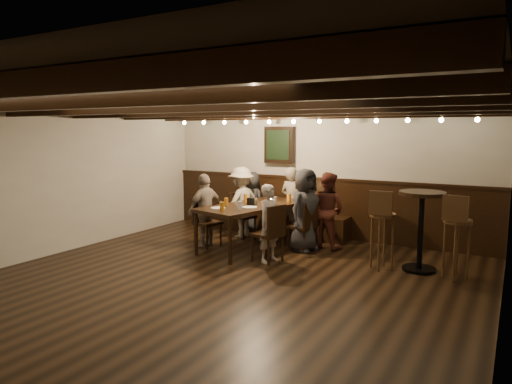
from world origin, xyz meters
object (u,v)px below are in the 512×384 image
Objects in this scene: person_left_near at (241,202)px; bar_stool_left at (382,240)px; dining_table at (254,208)px; high_top_table at (421,219)px; person_right_near at (305,210)px; chair_left_far at (207,231)px; chair_left_near at (243,224)px; person_right_far at (270,223)px; chair_right_far at (268,244)px; person_bench_left at (252,202)px; chair_right_near at (303,235)px; person_bench_right at (327,210)px; bar_stool_right at (456,248)px; person_bench_centre at (292,203)px; person_left_far at (205,210)px.

person_left_near is 1.14× the size of bar_stool_left.
dining_table is 2.74m from high_top_table.
person_right_near is at bearing 162.82° from bar_stool_left.
chair_left_far is 0.99m from person_left_near.
chair_left_near is 0.70× the size of person_right_far.
bar_stool_left is at bearing -92.73° from person_right_near.
person_bench_left is at bearing 50.18° from chair_right_far.
person_bench_left is at bearing -161.57° from person_left_near.
chair_right_near is 1.72m from person_bench_left.
person_bench_right is at bearing 45.00° from dining_table.
person_bench_left is at bearing 171.58° from bar_stool_right.
dining_table is 1.28m from person_bench_left.
person_right_near is at bearing 179.80° from bar_stool_right.
bar_stool_left reaches higher than dining_table.
person_bench_left is 0.90× the size of person_left_near.
person_right_near reaches higher than person_right_far.
chair_right_far is at bearing 58.51° from person_left_near.
chair_left_far is 0.74× the size of bar_stool_right.
person_bench_centre is 1.00× the size of person_left_near.
chair_right_far is 0.67× the size of person_left_near.
bar_stool_left reaches higher than chair_left_far.
chair_right_far is at bearing 140.18° from person_bench_left.
person_bench_right is 1.76m from high_top_table.
person_right_far is 1.69m from bar_stool_left.
chair_right_far is at bearing 90.00° from person_right_far.
person_bench_left is 2.13m from person_right_far.
chair_left_far is at bearing -178.60° from bar_stool_left.
person_bench_centre is 2.67m from high_top_table.
person_left_near is 2.97m from bar_stool_left.
person_bench_right is at bearing -22.01° from chair_right_near.
person_right_near is 2.44m from bar_stool_right.
person_bench_left is at bearing 9.46° from person_bench_centre.
chair_left_far is at bearing -0.03° from chair_left_near.
chair_left_far is 0.72× the size of person_bench_left.
person_bench_centre is (1.03, 1.31, 0.41)m from chair_left_far.
person_bench_centre is 0.91m from person_bench_right.
person_left_far is (-1.43, 0.32, 0.37)m from chair_right_far.
person_left_near is at bearing 59.04° from person_right_far.
chair_right_far is at bearing 178.03° from person_right_near.
person_left_far reaches higher than chair_left_far.
chair_right_far is 1.77m from person_left_near.
person_bench_left is 1.00× the size of person_right_far.
chair_left_far is at bearing -169.11° from bar_stool_right.
person_left_near is (-1.43, 0.32, 0.41)m from chair_right_near.
person_left_near is (-0.86, -0.42, -0.00)m from person_bench_centre.
person_right_far reaches higher than high_top_table.
person_left_near is (-1.71, -0.08, 0.01)m from person_bench_right.
person_bench_left is 0.95× the size of person_left_far.
high_top_table is at bearing -58.98° from person_right_far.
person_right_near reaches higher than chair_left_far.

